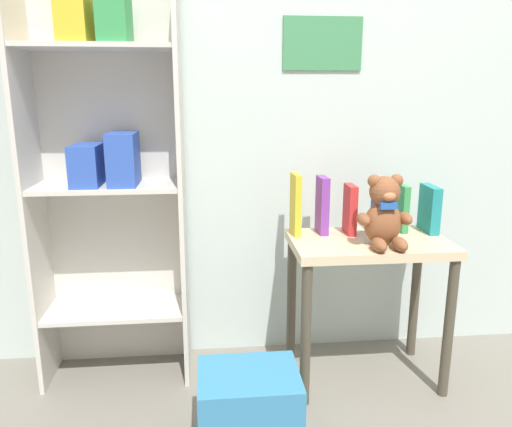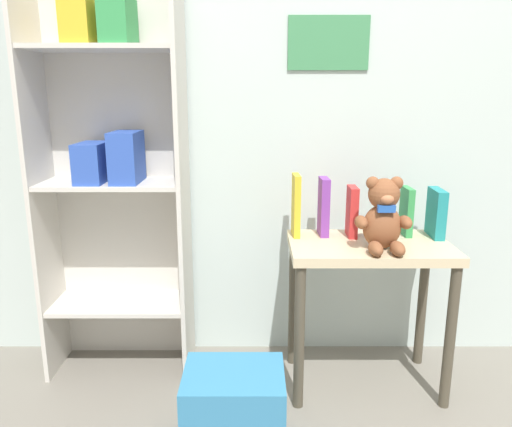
% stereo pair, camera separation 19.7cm
% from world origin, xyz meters
% --- Properties ---
extents(wall_back, '(4.80, 0.07, 2.50)m').
position_xyz_m(wall_back, '(0.00, 1.46, 1.25)').
color(wall_back, silver).
rests_on(wall_back, ground_plane).
extents(bookshelf_side, '(0.60, 0.28, 1.65)m').
position_xyz_m(bookshelf_side, '(-0.85, 1.31, 0.92)').
color(bookshelf_side, beige).
rests_on(bookshelf_side, ground_plane).
extents(display_table, '(0.63, 0.38, 0.61)m').
position_xyz_m(display_table, '(0.19, 1.14, 0.50)').
color(display_table, beige).
rests_on(display_table, ground_plane).
extents(teddy_bear, '(0.21, 0.19, 0.27)m').
position_xyz_m(teddy_bear, '(0.21, 1.06, 0.74)').
color(teddy_bear, brown).
rests_on(teddy_bear, display_table).
extents(book_standing_yellow, '(0.03, 0.11, 0.25)m').
position_xyz_m(book_standing_yellow, '(-0.10, 1.24, 0.74)').
color(book_standing_yellow, gold).
rests_on(book_standing_yellow, display_table).
extents(book_standing_purple, '(0.04, 0.10, 0.24)m').
position_xyz_m(book_standing_purple, '(0.02, 1.25, 0.73)').
color(book_standing_purple, purple).
rests_on(book_standing_purple, display_table).
extents(book_standing_red, '(0.04, 0.11, 0.20)m').
position_xyz_m(book_standing_red, '(0.13, 1.23, 0.72)').
color(book_standing_red, red).
rests_on(book_standing_red, display_table).
extents(book_standing_blue, '(0.02, 0.10, 0.18)m').
position_xyz_m(book_standing_blue, '(0.24, 1.23, 0.71)').
color(book_standing_blue, '#2D51B7').
rests_on(book_standing_blue, display_table).
extents(book_standing_green, '(0.03, 0.11, 0.20)m').
position_xyz_m(book_standing_green, '(0.36, 1.25, 0.71)').
color(book_standing_green, '#33934C').
rests_on(book_standing_green, display_table).
extents(book_standing_teal, '(0.05, 0.15, 0.20)m').
position_xyz_m(book_standing_teal, '(0.47, 1.23, 0.71)').
color(book_standing_teal, teal).
rests_on(book_standing_teal, display_table).
extents(storage_bin, '(0.34, 0.27, 0.29)m').
position_xyz_m(storage_bin, '(-0.33, 0.74, 0.14)').
color(storage_bin, teal).
rests_on(storage_bin, ground_plane).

